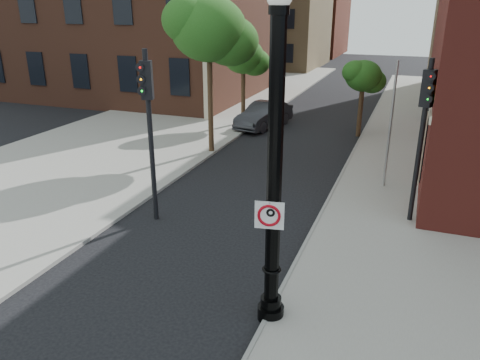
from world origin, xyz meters
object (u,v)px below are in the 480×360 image
at_px(parked_car, 264,115).
at_px(lamppost, 274,185).
at_px(no_parking_sign, 269,215).
at_px(traffic_signal_right, 424,117).
at_px(traffic_signal_left, 148,109).

bearing_deg(parked_car, lamppost, -58.78).
relative_size(lamppost, parked_car, 1.63).
bearing_deg(no_parking_sign, traffic_signal_right, 56.52).
xyz_separation_m(no_parking_sign, traffic_signal_right, (2.74, 6.40, 0.87)).
bearing_deg(traffic_signal_right, parked_car, 148.09).
height_order(parked_car, traffic_signal_left, traffic_signal_left).
xyz_separation_m(parked_car, traffic_signal_left, (0.47, -12.73, 2.93)).
height_order(traffic_signal_left, traffic_signal_right, traffic_signal_left).
xyz_separation_m(parked_car, traffic_signal_right, (8.23, -10.10, 2.78)).
relative_size(no_parking_sign, traffic_signal_left, 0.11).
bearing_deg(traffic_signal_left, lamppost, -57.02).
bearing_deg(no_parking_sign, parked_car, 98.13).
distance_m(no_parking_sign, parked_car, 17.49).
relative_size(traffic_signal_left, traffic_signal_right, 1.04).
xyz_separation_m(lamppost, no_parking_sign, (-0.03, -0.17, -0.60)).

